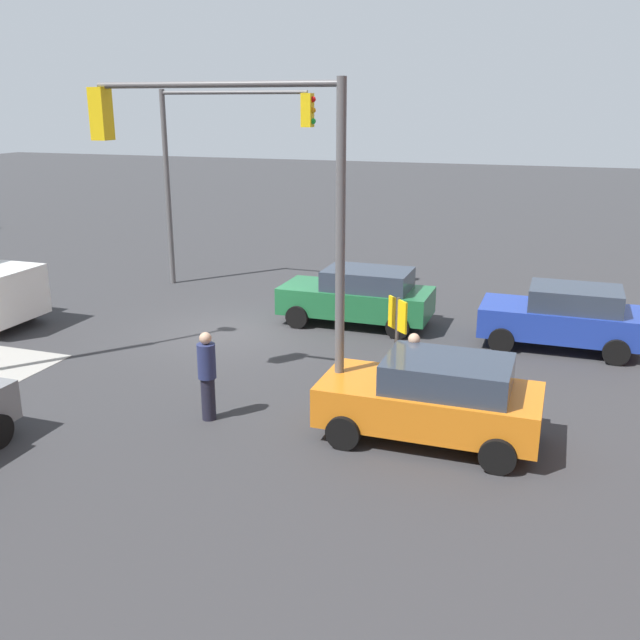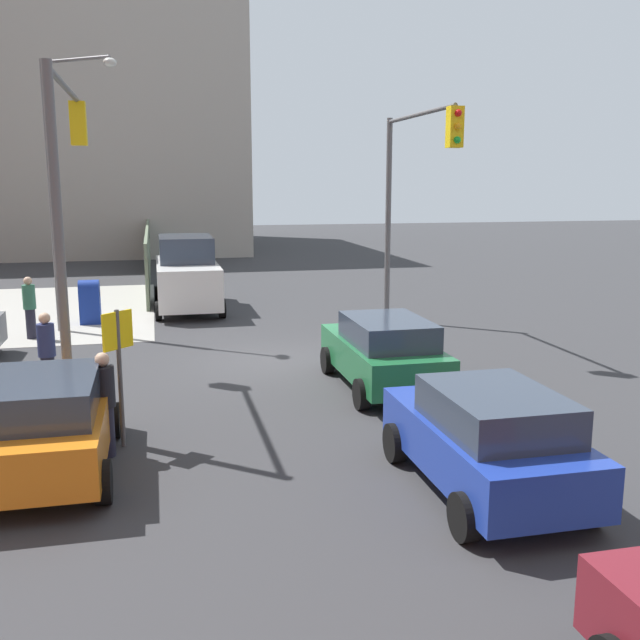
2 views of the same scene
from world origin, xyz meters
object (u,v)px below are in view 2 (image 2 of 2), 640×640
object	(u,v)px
traffic_signal_nw_corner	(68,176)
van_white_delivery	(187,274)
street_lamp_corner	(60,176)
pedestrian_walking_north	(47,353)
traffic_signal_se_corner	(411,178)
hatchback_blue	(487,438)
mailbox_blue	(90,300)
pedestrian_waiting	(105,403)
pedestrian_crossing	(30,306)
hatchback_orange	(46,422)
sedan_green	(384,351)

from	to	relation	value
traffic_signal_nw_corner	van_white_delivery	size ratio (longest dim) A/B	1.20
street_lamp_corner	pedestrian_walking_north	xyz separation A→B (m)	(-6.98, -0.30, -3.75)
traffic_signal_se_corner	hatchback_blue	distance (m)	11.94
mailbox_blue	van_white_delivery	size ratio (longest dim) A/B	0.26
hatchback_blue	pedestrian_waiting	size ratio (longest dim) A/B	2.24
mailbox_blue	pedestrian_crossing	world-z (taller)	pedestrian_crossing
pedestrian_walking_north	street_lamp_corner	bearing A→B (deg)	-35.08
mailbox_blue	hatchback_blue	bearing A→B (deg)	-155.57
mailbox_blue	van_white_delivery	world-z (taller)	van_white_delivery
van_white_delivery	hatchback_orange	bearing A→B (deg)	168.98
mailbox_blue	traffic_signal_se_corner	bearing A→B (deg)	-111.62
hatchback_orange	hatchback_blue	bearing A→B (deg)	-108.94
traffic_signal_se_corner	hatchback_orange	distance (m)	13.24
traffic_signal_se_corner	pedestrian_waiting	xyz separation A→B (m)	(-8.23, 8.30, -3.70)
sedan_green	pedestrian_crossing	xyz separation A→B (m)	(7.23, 8.43, 0.12)
pedestrian_walking_north	pedestrian_crossing	bearing A→B (deg)	-25.72
traffic_signal_nw_corner	pedestrian_waiting	world-z (taller)	traffic_signal_nw_corner
van_white_delivery	pedestrian_waiting	xyz separation A→B (m)	(-13.98, 2.00, -0.35)
traffic_signal_se_corner	van_white_delivery	world-z (taller)	traffic_signal_se_corner
hatchback_blue	pedestrian_crossing	xyz separation A→B (m)	(12.74, 8.20, 0.12)
traffic_signal_se_corner	van_white_delivery	xyz separation A→B (m)	(5.75, 6.30, -3.35)
traffic_signal_nw_corner	mailbox_blue	size ratio (longest dim) A/B	4.55
traffic_signal_nw_corner	hatchback_blue	world-z (taller)	traffic_signal_nw_corner
hatchback_blue	pedestrian_waiting	bearing A→B (deg)	63.49
street_lamp_corner	mailbox_blue	world-z (taller)	street_lamp_corner
street_lamp_corner	van_white_delivery	size ratio (longest dim) A/B	1.48
traffic_signal_se_corner	mailbox_blue	world-z (taller)	traffic_signal_se_corner
street_lamp_corner	pedestrian_walking_north	size ratio (longest dim) A/B	4.39
street_lamp_corner	pedestrian_waiting	size ratio (longest dim) A/B	4.51
sedan_green	hatchback_orange	bearing A→B (deg)	116.97
van_white_delivery	pedestrian_waiting	size ratio (longest dim) A/B	3.04
traffic_signal_se_corner	sedan_green	xyz separation A→B (m)	(-5.46, 2.57, -3.78)
sedan_green	hatchback_blue	distance (m)	5.52
mailbox_blue	pedestrian_crossing	bearing A→B (deg)	143.13
pedestrian_waiting	pedestrian_walking_north	bearing A→B (deg)	-139.38
street_lamp_corner	hatchback_orange	size ratio (longest dim) A/B	1.98
street_lamp_corner	pedestrian_crossing	world-z (taller)	street_lamp_corner
street_lamp_corner	sedan_green	bearing A→B (deg)	-137.11
traffic_signal_se_corner	sedan_green	distance (m)	7.12
hatchback_orange	hatchback_blue	xyz separation A→B (m)	(-2.17, -6.33, -0.00)
pedestrian_waiting	pedestrian_crossing	bearing A→B (deg)	-144.50
sedan_green	pedestrian_waiting	world-z (taller)	pedestrian_waiting
traffic_signal_se_corner	sedan_green	size ratio (longest dim) A/B	1.53
mailbox_blue	van_white_delivery	distance (m)	3.80
mailbox_blue	sedan_green	size ratio (longest dim) A/B	0.34
traffic_signal_nw_corner	pedestrian_waiting	distance (m)	5.01
sedan_green	hatchback_blue	bearing A→B (deg)	177.55
mailbox_blue	traffic_signal_nw_corner	bearing A→B (deg)	-176.71
traffic_signal_nw_corner	mailbox_blue	xyz separation A→B (m)	(8.69, 0.50, -3.86)
hatchback_orange	van_white_delivery	xyz separation A→B (m)	(14.55, -2.83, 0.44)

